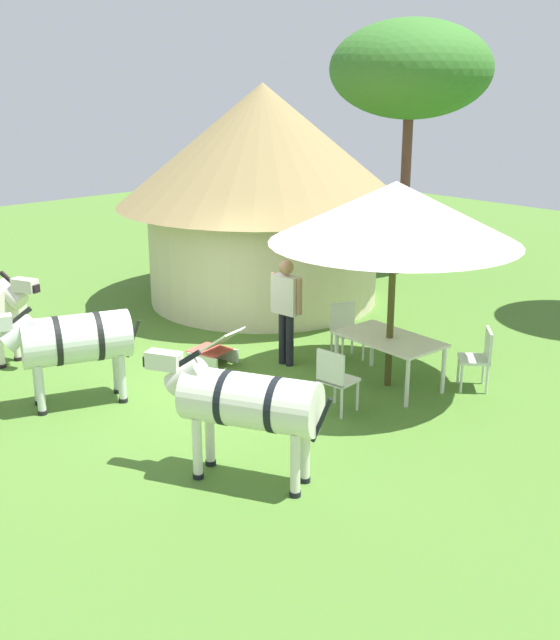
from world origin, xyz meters
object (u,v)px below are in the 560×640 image
object	(u,v)px
patio_chair_near_hut	(345,327)
guest_beside_umbrella	(286,303)
zebra_toward_hut	(72,340)
thatched_hut	(263,183)
patio_chair_near_lawn	(480,355)
striped_lounge_chair	(215,349)
acacia_tree_left_background	(411,70)
zebra_nearest_camera	(245,402)
shade_umbrella	(395,212)
patio_dining_table	(389,343)
patio_chair_west_end	(335,377)

from	to	relation	value
patio_chair_near_hut	guest_beside_umbrella	xyz separation A→B (m)	(-0.41, -0.91, 0.49)
zebra_toward_hut	thatched_hut	bearing A→B (deg)	-47.58
thatched_hut	guest_beside_umbrella	bearing A→B (deg)	-36.40
patio_chair_near_lawn	striped_lounge_chair	world-z (taller)	patio_chair_near_lawn
acacia_tree_left_background	zebra_nearest_camera	bearing A→B (deg)	-60.28
shade_umbrella	patio_chair_near_hut	world-z (taller)	shade_umbrella
zebra_nearest_camera	acacia_tree_left_background	xyz separation A→B (m)	(-5.54, 9.70, 3.53)
acacia_tree_left_background	shade_umbrella	bearing A→B (deg)	-52.80
patio_chair_near_lawn	acacia_tree_left_background	distance (m)	8.92
shade_umbrella	patio_chair_near_hut	distance (m)	2.42
striped_lounge_chair	acacia_tree_left_background	bearing A→B (deg)	4.90
patio_chair_near_hut	striped_lounge_chair	world-z (taller)	patio_chair_near_hut
patio_chair_near_lawn	acacia_tree_left_background	bearing A→B (deg)	5.34
shade_umbrella	acacia_tree_left_background	world-z (taller)	acacia_tree_left_background
patio_chair_near_hut	patio_dining_table	bearing A→B (deg)	90.00
shade_umbrella	striped_lounge_chair	bearing A→B (deg)	-150.76
guest_beside_umbrella	thatched_hut	bearing A→B (deg)	137.37
thatched_hut	acacia_tree_left_background	world-z (taller)	acacia_tree_left_background
patio_chair_near_hut	zebra_nearest_camera	xyz separation A→B (m)	(1.95, -3.76, 0.43)
patio_chair_west_end	zebra_nearest_camera	xyz separation A→B (m)	(0.58, -2.05, 0.43)
shade_umbrella	zebra_nearest_camera	bearing A→B (deg)	-77.95
shade_umbrella	guest_beside_umbrella	size ratio (longest dim) A/B	2.08
striped_lounge_chair	patio_chair_near_hut	bearing A→B (deg)	-46.11
patio_dining_table	patio_chair_near_lawn	bearing A→B (deg)	41.21
patio_dining_table	patio_chair_near_lawn	world-z (taller)	patio_chair_near_lawn
zebra_toward_hut	acacia_tree_left_background	bearing A→B (deg)	-56.54
patio_dining_table	shade_umbrella	bearing A→B (deg)	0.00
patio_chair_near_hut	patio_chair_west_end	bearing A→B (deg)	57.17
patio_chair_near_hut	acacia_tree_left_background	xyz separation A→B (m)	(-3.59, 5.95, 3.95)
guest_beside_umbrella	patio_dining_table	bearing A→B (deg)	10.86
zebra_nearest_camera	acacia_tree_left_background	world-z (taller)	acacia_tree_left_background
guest_beside_umbrella	patio_chair_near_hut	bearing A→B (deg)	59.57
guest_beside_umbrella	patio_chair_west_end	bearing A→B (deg)	-30.03
patio_chair_west_end	acacia_tree_left_background	world-z (taller)	acacia_tree_left_background
patio_chair_near_lawn	guest_beside_umbrella	distance (m)	3.00
guest_beside_umbrella	zebra_toward_hut	xyz separation A→B (m)	(-0.85, -3.19, -0.08)
striped_lounge_chair	zebra_nearest_camera	xyz separation A→B (m)	(3.11, -2.01, 0.69)
patio_chair_near_hut	guest_beside_umbrella	world-z (taller)	guest_beside_umbrella
patio_chair_near_hut	acacia_tree_left_background	distance (m)	7.99
striped_lounge_chair	patio_chair_west_end	bearing A→B (deg)	-101.66
patio_dining_table	zebra_nearest_camera	size ratio (longest dim) A/B	0.79
patio_chair_west_end	zebra_nearest_camera	bearing A→B (deg)	-80.52
striped_lounge_chair	zebra_nearest_camera	size ratio (longest dim) A/B	0.45
striped_lounge_chair	acacia_tree_left_background	world-z (taller)	acacia_tree_left_background
striped_lounge_chair	zebra_nearest_camera	world-z (taller)	zebra_nearest_camera
patio_dining_table	striped_lounge_chair	xyz separation A→B (m)	(-2.39, -1.34, -0.41)
patio_chair_near_lawn	patio_dining_table	bearing A→B (deg)	90.00
patio_dining_table	acacia_tree_left_background	distance (m)	8.84
guest_beside_umbrella	zebra_nearest_camera	distance (m)	3.70
patio_dining_table	patio_chair_near_hut	world-z (taller)	patio_chair_near_hut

